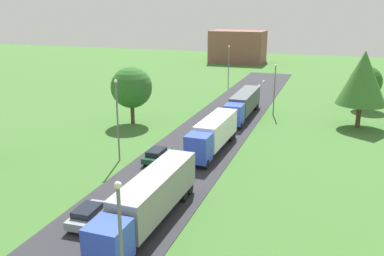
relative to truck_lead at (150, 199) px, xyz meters
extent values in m
cube|color=#2B2B30|center=(-2.37, 7.72, -2.12)|extent=(10.00, 140.00, 0.06)
cube|color=white|center=(-2.37, -3.72, -2.09)|extent=(0.16, 2.40, 0.01)
cube|color=white|center=(-2.37, 3.38, -2.09)|extent=(0.16, 2.40, 0.01)
cube|color=white|center=(-2.37, 10.76, -2.09)|extent=(0.16, 2.40, 0.01)
cube|color=white|center=(-2.37, 17.32, -2.09)|extent=(0.16, 2.40, 0.01)
cube|color=white|center=(-2.37, 23.67, -2.09)|extent=(0.16, 2.40, 0.01)
cube|color=white|center=(-2.37, 31.00, -2.09)|extent=(0.16, 2.40, 0.01)
cube|color=white|center=(-2.37, 37.71, -2.09)|extent=(0.16, 2.40, 0.01)
cube|color=white|center=(-2.37, 45.64, -2.09)|extent=(0.16, 2.40, 0.01)
cube|color=white|center=(-2.37, 52.84, -2.09)|extent=(0.16, 2.40, 0.01)
cube|color=white|center=(-2.37, 59.89, -2.09)|extent=(0.16, 2.40, 0.01)
cube|color=white|center=(-2.37, 66.21, -2.09)|extent=(0.16, 2.40, 0.01)
cube|color=blue|center=(-0.10, -6.03, -0.27)|extent=(2.48, 2.54, 2.64)
cube|color=black|center=(-0.11, -7.22, 0.20)|extent=(2.10, 0.13, 1.16)
cube|color=gray|center=(0.02, 1.17, 0.14)|extent=(2.68, 11.23, 2.86)
cube|color=black|center=(0.02, 1.17, -1.49)|extent=(1.07, 10.65, 0.24)
cylinder|color=black|center=(1.12, 4.51, -1.59)|extent=(0.37, 1.01, 1.00)
cylinder|color=black|center=(-0.98, 4.55, -1.59)|extent=(0.37, 1.01, 1.00)
cylinder|color=black|center=(1.14, 5.86, -1.59)|extent=(0.37, 1.01, 1.00)
cylinder|color=black|center=(-0.96, 5.89, -1.59)|extent=(0.37, 1.01, 1.00)
cube|color=blue|center=(-0.25, 12.70, -0.15)|extent=(2.50, 2.49, 2.88)
cube|color=black|center=(-0.28, 11.55, 0.37)|extent=(2.10, 0.15, 1.27)
cube|color=white|center=(-0.10, 19.00, 0.13)|extent=(2.73, 9.53, 2.84)
cube|color=black|center=(-0.10, 19.00, -1.49)|extent=(1.12, 9.02, 0.24)
cylinder|color=black|center=(0.78, 12.07, -1.59)|extent=(0.37, 1.01, 1.00)
cylinder|color=black|center=(-1.32, 12.12, -1.59)|extent=(0.37, 1.01, 1.00)
cylinder|color=black|center=(1.02, 21.82, -1.59)|extent=(0.37, 1.01, 1.00)
cylinder|color=black|center=(-1.08, 21.87, -1.59)|extent=(0.37, 1.01, 1.00)
cylinder|color=black|center=(1.05, 22.95, -1.59)|extent=(0.37, 1.01, 1.00)
cylinder|color=black|center=(-1.05, 23.01, -1.59)|extent=(0.37, 1.01, 1.00)
cube|color=blue|center=(-0.11, 27.93, -0.24)|extent=(2.44, 2.80, 2.71)
cube|color=black|center=(-0.11, 26.59, 0.25)|extent=(2.10, 0.10, 1.19)
cube|color=#4C5156|center=(-0.11, 35.39, 0.07)|extent=(2.50, 11.42, 2.72)
cube|color=black|center=(-0.11, 35.39, -1.49)|extent=(0.90, 10.85, 0.24)
cylinder|color=black|center=(0.94, 27.23, -1.59)|extent=(0.35, 1.00, 1.00)
cylinder|color=black|center=(-1.16, 27.23, -1.59)|extent=(0.35, 1.00, 1.00)
cylinder|color=black|center=(0.94, 38.81, -1.59)|extent=(0.35, 1.00, 1.00)
cylinder|color=black|center=(-1.16, 38.81, -1.59)|extent=(0.35, 1.00, 1.00)
cylinder|color=black|center=(0.94, 40.18, -1.59)|extent=(0.35, 1.00, 1.00)
cylinder|color=black|center=(-1.16, 40.18, -1.59)|extent=(0.35, 1.00, 1.00)
cube|color=#8C939E|center=(-4.46, -1.47, -1.46)|extent=(1.96, 4.16, 0.63)
cube|color=black|center=(-4.46, -1.68, -0.91)|extent=(1.61, 2.34, 0.47)
cylinder|color=black|center=(-5.32, -0.11, -1.77)|extent=(0.24, 0.65, 0.64)
cylinder|color=black|center=(-3.70, -0.05, -1.77)|extent=(0.24, 0.65, 0.64)
cylinder|color=black|center=(-5.23, -2.89, -1.77)|extent=(0.24, 0.65, 0.64)
cylinder|color=black|center=(-3.60, -2.84, -1.77)|extent=(0.24, 0.65, 0.64)
cube|color=#19472D|center=(-4.86, 12.52, -1.49)|extent=(1.80, 4.39, 0.57)
cube|color=black|center=(-4.86, 12.30, -0.95)|extent=(1.51, 2.46, 0.50)
cylinder|color=black|center=(-5.66, 14.01, -1.77)|extent=(0.22, 0.64, 0.64)
cylinder|color=black|center=(-4.08, 14.01, -1.77)|extent=(0.22, 0.64, 0.64)
cylinder|color=black|center=(-5.65, 11.03, -1.77)|extent=(0.22, 0.64, 0.64)
cylinder|color=black|center=(-4.07, 11.03, -1.77)|extent=(0.22, 0.64, 0.64)
sphere|color=silver|center=(3.46, -10.71, 6.15)|extent=(0.36, 0.36, 0.36)
cylinder|color=slate|center=(-8.87, 11.53, 2.13)|extent=(0.18, 0.18, 8.56)
sphere|color=silver|center=(-8.87, 11.53, 6.53)|extent=(0.36, 0.36, 0.36)
cylinder|color=slate|center=(4.02, 36.68, 1.58)|extent=(0.18, 0.18, 7.48)
sphere|color=silver|center=(4.02, 36.68, 5.44)|extent=(0.36, 0.36, 0.36)
cylinder|color=slate|center=(-8.86, 59.73, 1.79)|extent=(0.18, 0.18, 7.90)
sphere|color=silver|center=(-8.86, 59.73, 5.86)|extent=(0.36, 0.36, 0.36)
cylinder|color=#513823|center=(17.24, 45.31, -0.89)|extent=(0.56, 0.56, 2.53)
sphere|color=#23561E|center=(17.24, 45.31, 2.29)|extent=(5.11, 5.11, 5.11)
cylinder|color=#513823|center=(16.04, 33.65, -0.52)|extent=(0.64, 0.64, 3.27)
cone|color=#38702D|center=(16.04, 33.65, 4.74)|extent=(6.59, 6.59, 7.25)
cylinder|color=#513823|center=(-14.19, 25.34, -0.62)|extent=(0.56, 0.56, 3.07)
sphere|color=#2D6628|center=(-14.19, 25.34, 3.08)|extent=(5.77, 5.77, 5.77)
cube|color=brown|center=(-15.14, 95.96, 2.45)|extent=(15.50, 10.32, 9.21)
camera|label=1|loc=(12.29, -26.12, 13.97)|focal=39.05mm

